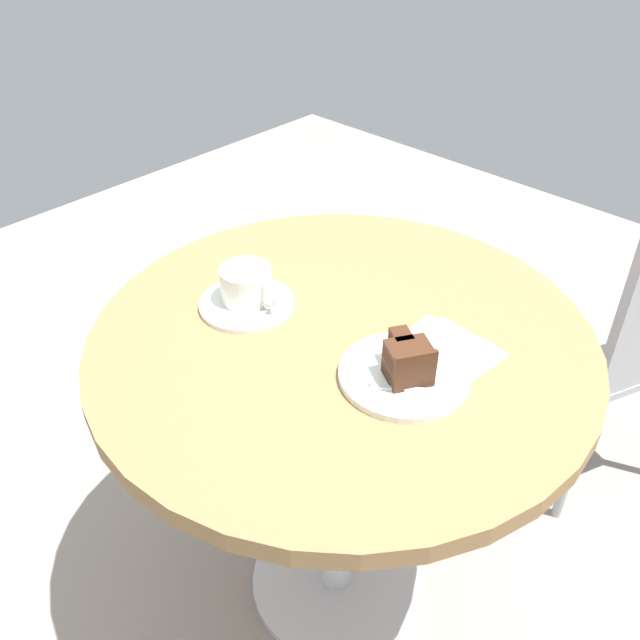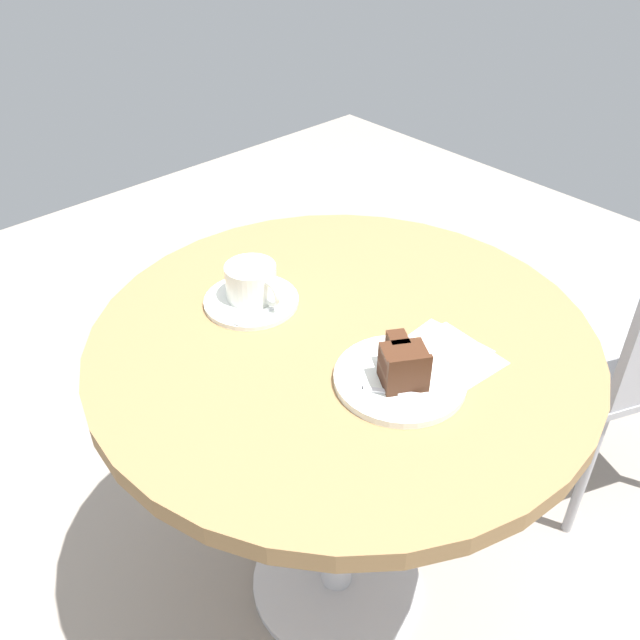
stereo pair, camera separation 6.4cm
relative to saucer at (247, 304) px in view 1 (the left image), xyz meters
name	(u,v)px [view 1 (the left image)]	position (x,y,z in m)	size (l,w,h in m)	color
ground_plane	(336,582)	(0.18, 0.06, -0.74)	(4.40, 4.40, 0.01)	gray
cafe_table	(341,384)	(0.18, 0.06, -0.12)	(0.86, 0.86, 0.73)	olive
saucer	(247,304)	(0.00, 0.00, 0.00)	(0.17, 0.17, 0.01)	silver
coffee_cup	(247,284)	(0.00, 0.01, 0.04)	(0.12, 0.09, 0.06)	silver
teaspoon	(251,319)	(0.05, -0.03, 0.01)	(0.03, 0.11, 0.00)	silver
cake_plate	(404,375)	(0.32, 0.04, 0.00)	(0.20, 0.20, 0.01)	silver
cake_slice	(408,361)	(0.33, 0.03, 0.04)	(0.10, 0.09, 0.07)	#422619
fork	(381,387)	(0.32, -0.02, 0.01)	(0.12, 0.10, 0.00)	silver
napkin	(444,350)	(0.33, 0.14, 0.00)	(0.16, 0.15, 0.00)	beige
cafe_chair	(639,322)	(0.45, 0.76, -0.22)	(0.50, 0.50, 0.89)	#9E9EA3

